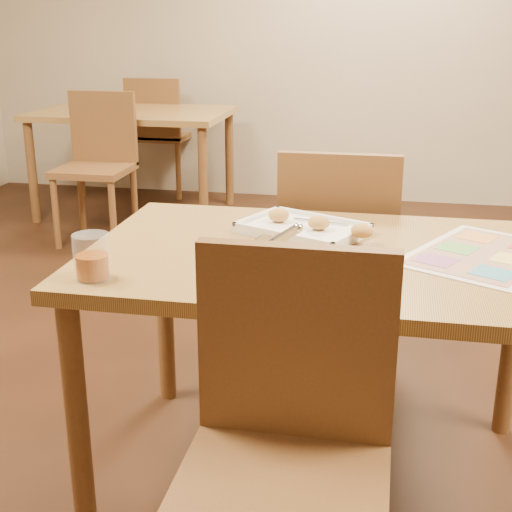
% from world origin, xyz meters
% --- Properties ---
extents(room, '(7.00, 7.00, 7.00)m').
position_xyz_m(room, '(0.00, 0.00, 1.35)').
color(room, black).
rests_on(room, ground).
extents(dining_table, '(1.30, 0.85, 0.72)m').
position_xyz_m(dining_table, '(0.00, 0.00, 0.63)').
color(dining_table, olive).
rests_on(dining_table, ground).
extents(chair_near, '(0.42, 0.42, 0.47)m').
position_xyz_m(chair_near, '(0.00, -0.60, 0.57)').
color(chair_near, brown).
rests_on(chair_near, ground).
extents(chair_far, '(0.42, 0.42, 0.47)m').
position_xyz_m(chair_far, '(-0.00, 0.60, 0.57)').
color(chair_far, brown).
rests_on(chair_far, ground).
extents(bg_table, '(1.30, 0.85, 0.72)m').
position_xyz_m(bg_table, '(-1.60, 2.80, 0.63)').
color(bg_table, olive).
rests_on(bg_table, ground).
extents(bg_chair_near, '(0.42, 0.42, 0.47)m').
position_xyz_m(bg_chair_near, '(-1.60, 2.20, 0.57)').
color(bg_chair_near, brown).
rests_on(bg_chair_near, ground).
extents(bg_chair_far, '(0.42, 0.42, 0.47)m').
position_xyz_m(bg_chair_far, '(-1.60, 3.30, 0.57)').
color(bg_chair_far, brown).
rests_on(bg_chair_far, ground).
extents(plate, '(0.35, 0.35, 0.01)m').
position_xyz_m(plate, '(-0.14, -0.22, 0.73)').
color(plate, white).
rests_on(plate, dining_table).
extents(pizza, '(0.20, 0.20, 0.03)m').
position_xyz_m(pizza, '(-0.15, -0.21, 0.75)').
color(pizza, gold).
rests_on(pizza, plate).
extents(pizza_cutter, '(0.11, 0.10, 0.08)m').
position_xyz_m(pizza_cutter, '(-0.10, -0.18, 0.80)').
color(pizza_cutter, silver).
rests_on(pizza_cutter, pizza).
extents(appetizer_tray, '(0.42, 0.36, 0.06)m').
position_xyz_m(appetizer_tray, '(-0.07, 0.16, 0.74)').
color(appetizer_tray, white).
rests_on(appetizer_tray, dining_table).
extents(glass_tumbler, '(0.09, 0.09, 0.11)m').
position_xyz_m(glass_tumbler, '(-0.53, -0.32, 0.77)').
color(glass_tumbler, '#8A3C0A').
rests_on(glass_tumbler, dining_table).
extents(menu, '(0.51, 0.57, 0.00)m').
position_xyz_m(menu, '(0.43, 0.05, 0.72)').
color(menu, silver).
rests_on(menu, dining_table).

